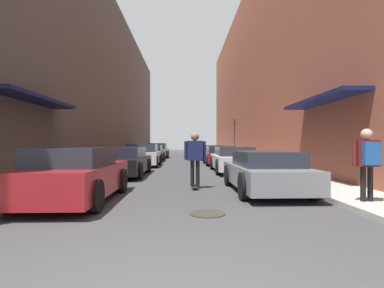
% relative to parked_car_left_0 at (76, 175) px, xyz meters
% --- Properties ---
extents(ground, '(100.94, 100.94, 0.00)m').
position_rel_parked_car_left_0_xyz_m(ground, '(2.44, 13.52, -0.63)').
color(ground, '#38383A').
extents(curb_strip_left, '(1.80, 45.88, 0.12)m').
position_rel_parked_car_left_0_xyz_m(curb_strip_left, '(-2.00, 18.11, -0.57)').
color(curb_strip_left, '#A3A099').
rests_on(curb_strip_left, ground).
extents(curb_strip_right, '(1.80, 45.88, 0.12)m').
position_rel_parked_car_left_0_xyz_m(curb_strip_right, '(6.88, 18.11, -0.57)').
color(curb_strip_right, '#A3A099').
rests_on(curb_strip_right, ground).
extents(building_row_left, '(4.90, 45.88, 12.91)m').
position_rel_parked_car_left_0_xyz_m(building_row_left, '(-4.90, 18.11, 5.83)').
color(building_row_left, '#564C47').
rests_on(building_row_left, ground).
extents(building_row_right, '(4.90, 45.88, 14.52)m').
position_rel_parked_car_left_0_xyz_m(building_row_right, '(9.78, 18.11, 6.63)').
color(building_row_right, brown).
rests_on(building_row_right, ground).
extents(parked_car_left_0, '(1.85, 4.05, 1.28)m').
position_rel_parked_car_left_0_xyz_m(parked_car_left_0, '(0.00, 0.00, 0.00)').
color(parked_car_left_0, maroon).
rests_on(parked_car_left_0, ground).
extents(parked_car_left_1, '(1.86, 4.71, 1.23)m').
position_rel_parked_car_left_0_xyz_m(parked_car_left_1, '(0.03, 5.77, -0.02)').
color(parked_car_left_1, black).
rests_on(parked_car_left_1, ground).
extents(parked_car_left_2, '(2.05, 4.11, 1.38)m').
position_rel_parked_car_left_0_xyz_m(parked_car_left_2, '(0.04, 11.29, 0.03)').
color(parked_car_left_2, silver).
rests_on(parked_car_left_2, ground).
extents(parked_car_left_3, '(1.95, 4.27, 1.28)m').
position_rel_parked_car_left_0_xyz_m(parked_car_left_3, '(-0.02, 16.56, -0.00)').
color(parked_car_left_3, '#515459').
rests_on(parked_car_left_3, ground).
extents(parked_car_left_4, '(1.97, 4.26, 1.44)m').
position_rel_parked_car_left_0_xyz_m(parked_car_left_4, '(0.00, 22.22, 0.06)').
color(parked_car_left_4, gray).
rests_on(parked_car_left_4, ground).
extents(parked_car_right_0, '(1.90, 4.18, 1.17)m').
position_rel_parked_car_left_0_xyz_m(parked_car_right_0, '(4.89, 1.27, -0.05)').
color(parked_car_right_0, gray).
rests_on(parked_car_right_0, ground).
extents(parked_car_right_1, '(1.94, 4.70, 1.23)m').
position_rel_parked_car_left_0_xyz_m(parked_car_right_1, '(4.95, 7.26, -0.02)').
color(parked_car_right_1, silver).
rests_on(parked_car_right_1, ground).
extents(parked_car_right_2, '(2.03, 4.09, 1.24)m').
position_rel_parked_car_left_0_xyz_m(parked_car_right_2, '(4.94, 12.42, -0.02)').
color(parked_car_right_2, maroon).
rests_on(parked_car_right_2, ground).
extents(parked_car_right_3, '(2.00, 4.58, 1.27)m').
position_rel_parked_car_left_0_xyz_m(parked_car_right_3, '(4.91, 18.02, -0.00)').
color(parked_car_right_3, maroon).
rests_on(parked_car_right_3, ground).
extents(skateboarder, '(0.66, 0.78, 1.72)m').
position_rel_parked_car_left_0_xyz_m(skateboarder, '(2.92, 1.95, 0.43)').
color(skateboarder, black).
rests_on(skateboarder, ground).
extents(manhole_cover, '(0.70, 0.70, 0.02)m').
position_rel_parked_car_left_0_xyz_m(manhole_cover, '(3.04, -1.36, -0.62)').
color(manhole_cover, '#332D28').
rests_on(manhole_cover, ground).
extents(traffic_light, '(0.16, 0.22, 3.46)m').
position_rel_parked_car_left_0_xyz_m(traffic_light, '(7.12, 19.62, 1.63)').
color(traffic_light, '#2D2D2D').
rests_on(traffic_light, curb_strip_right).
extents(pedestrian, '(0.63, 0.35, 1.58)m').
position_rel_parked_car_left_0_xyz_m(pedestrian, '(6.57, -0.81, 0.48)').
color(pedestrian, black).
rests_on(pedestrian, curb_strip_right).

